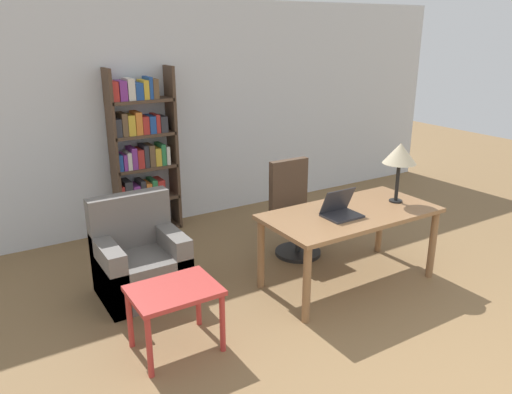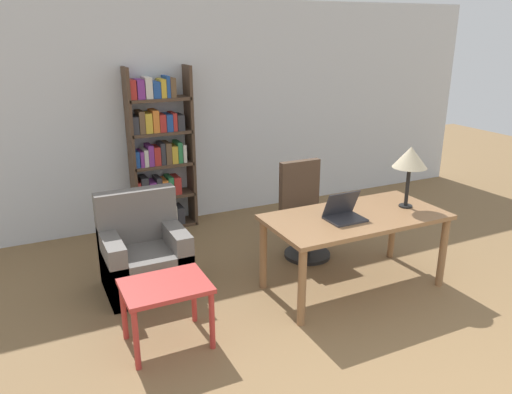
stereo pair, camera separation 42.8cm
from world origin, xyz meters
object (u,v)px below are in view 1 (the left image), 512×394
object	(u,v)px
desk	(350,221)
office_chair	(295,213)
laptop	(340,210)
bookshelf	(142,159)
side_table_blue	(174,298)
table_lamp	(400,155)
armchair	(140,263)

from	to	relation	value
desk	office_chair	world-z (taller)	office_chair
desk	laptop	xyz separation A→B (m)	(-0.16, -0.04, 0.15)
desk	bookshelf	xyz separation A→B (m)	(-1.21, 2.28, 0.27)
office_chair	side_table_blue	world-z (taller)	office_chair
table_lamp	side_table_blue	distance (m)	2.54
desk	side_table_blue	xyz separation A→B (m)	(-1.85, -0.13, -0.20)
laptop	office_chair	size ratio (longest dim) A/B	0.33
office_chair	side_table_blue	distance (m)	2.06
table_lamp	desk	bearing A→B (deg)	177.91
armchair	bookshelf	bearing A→B (deg)	68.25
laptop	side_table_blue	distance (m)	1.72
office_chair	laptop	bearing A→B (deg)	-98.59
laptop	table_lamp	bearing A→B (deg)	1.16
table_lamp	office_chair	size ratio (longest dim) A/B	0.57
armchair	bookshelf	world-z (taller)	bookshelf
armchair	bookshelf	distance (m)	1.66
table_lamp	office_chair	bearing A→B (deg)	124.94
laptop	table_lamp	xyz separation A→B (m)	(0.73, 0.01, 0.42)
table_lamp	bookshelf	world-z (taller)	bookshelf
table_lamp	bookshelf	bearing A→B (deg)	127.68
desk	office_chair	distance (m)	0.86
armchair	table_lamp	bearing A→B (deg)	-20.25
bookshelf	office_chair	bearing A→B (deg)	-50.79
desk	laptop	distance (m)	0.22
laptop	table_lamp	world-z (taller)	table_lamp
armchair	bookshelf	xyz separation A→B (m)	(0.57, 1.43, 0.61)
desk	side_table_blue	world-z (taller)	desk
table_lamp	bookshelf	distance (m)	2.92
laptop	armchair	xyz separation A→B (m)	(-1.62, 0.88, -0.48)
armchair	laptop	bearing A→B (deg)	-28.58
side_table_blue	desk	bearing A→B (deg)	3.92
desk	laptop	world-z (taller)	laptop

